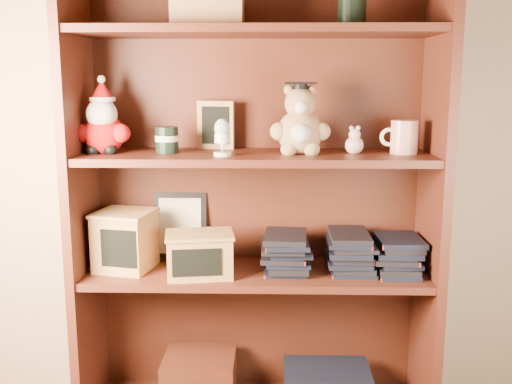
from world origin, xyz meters
TOP-DOWN VIEW (x-y plane):
  - bookcase at (-0.21, 1.36)m, footprint 1.20×0.35m
  - shelf_lower at (-0.21, 1.30)m, footprint 1.14×0.33m
  - shelf_upper at (-0.21, 1.30)m, footprint 1.14×0.33m
  - santa_plush at (-0.71, 1.30)m, footprint 0.18×0.13m
  - teachers_tin at (-0.50, 1.31)m, footprint 0.08×0.08m
  - chalkboard_plaque at (-0.35, 1.42)m, footprint 0.13×0.08m
  - egg_cup at (-0.31, 1.23)m, footprint 0.06×0.06m
  - grad_teddy_bear at (-0.06, 1.30)m, footprint 0.20×0.17m
  - pink_figurine at (0.11, 1.31)m, footprint 0.06×0.06m
  - teacher_mug at (0.27, 1.30)m, footprint 0.12×0.09m
  - certificate_frame at (-0.48, 1.44)m, footprint 0.19×0.05m
  - treats_box at (-0.65, 1.30)m, footprint 0.22×0.22m
  - pencils_box at (-0.39, 1.24)m, footprint 0.24×0.19m
  - book_stack_left at (-0.11, 1.30)m, footprint 0.14×0.20m
  - book_stack_mid at (0.11, 1.30)m, footprint 0.14×0.20m
  - book_stack_right at (0.27, 1.30)m, footprint 0.14×0.20m

SIDE VIEW (x-z plane):
  - shelf_lower at x=-0.21m, z-range 0.53..0.55m
  - book_stack_right at x=0.27m, z-range 0.55..0.66m
  - book_stack_left at x=-0.11m, z-range 0.55..0.68m
  - book_stack_mid at x=0.11m, z-range 0.55..0.68m
  - pencils_box at x=-0.39m, z-range 0.55..0.70m
  - treats_box at x=-0.65m, z-range 0.55..0.75m
  - certificate_frame at x=-0.48m, z-range 0.55..0.79m
  - bookcase at x=-0.21m, z-range -0.02..1.58m
  - shelf_upper at x=-0.21m, z-range 0.93..0.95m
  - pink_figurine at x=0.11m, z-range 0.94..1.03m
  - teachers_tin at x=-0.50m, z-range 0.95..1.04m
  - teacher_mug at x=0.27m, z-range 0.95..1.06m
  - egg_cup at x=-0.31m, z-range 0.95..1.07m
  - chalkboard_plaque at x=-0.35m, z-range 0.95..1.11m
  - grad_teddy_bear at x=-0.06m, z-range 0.92..1.16m
  - santa_plush at x=-0.71m, z-range 0.91..1.18m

